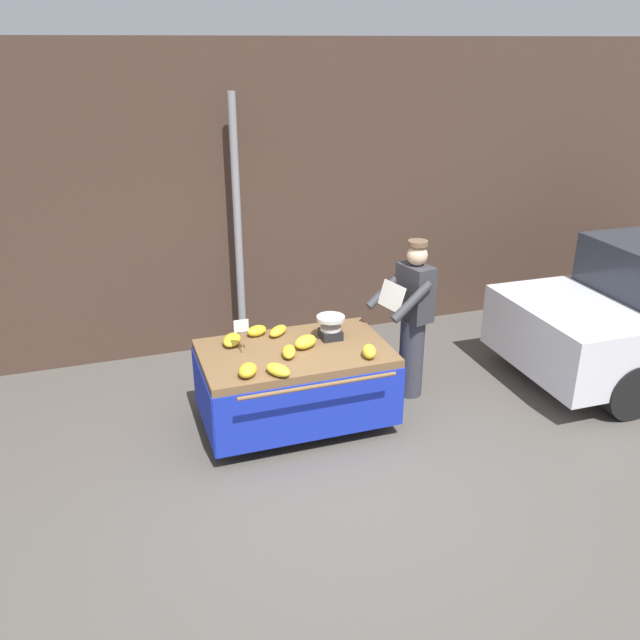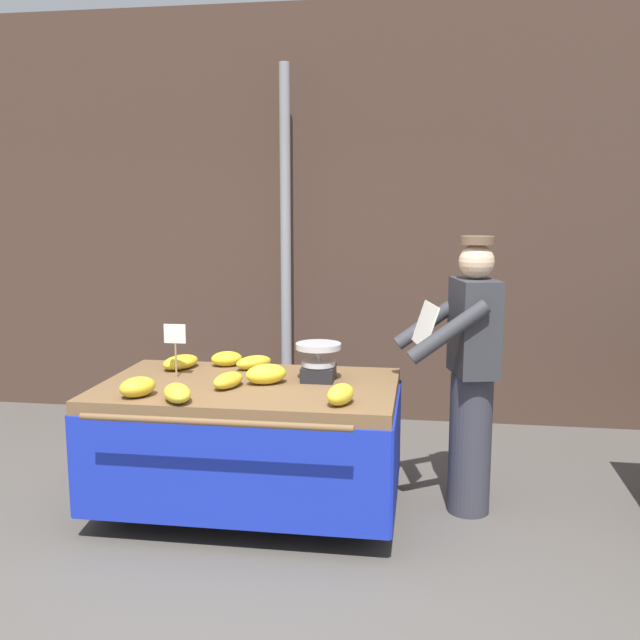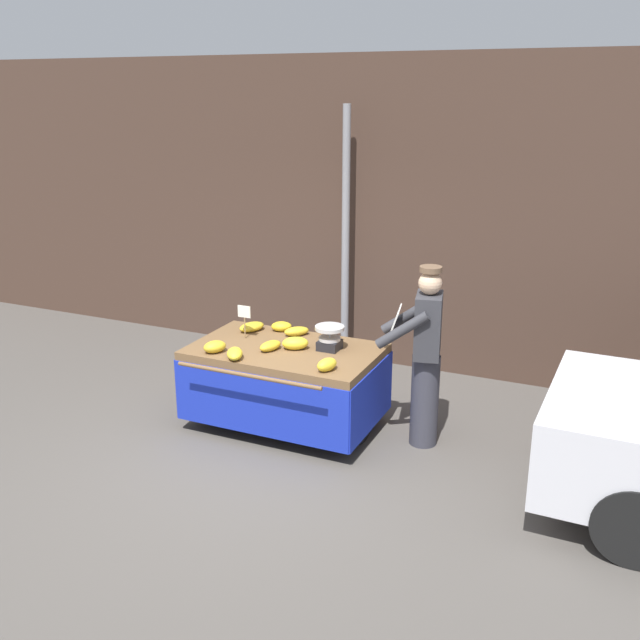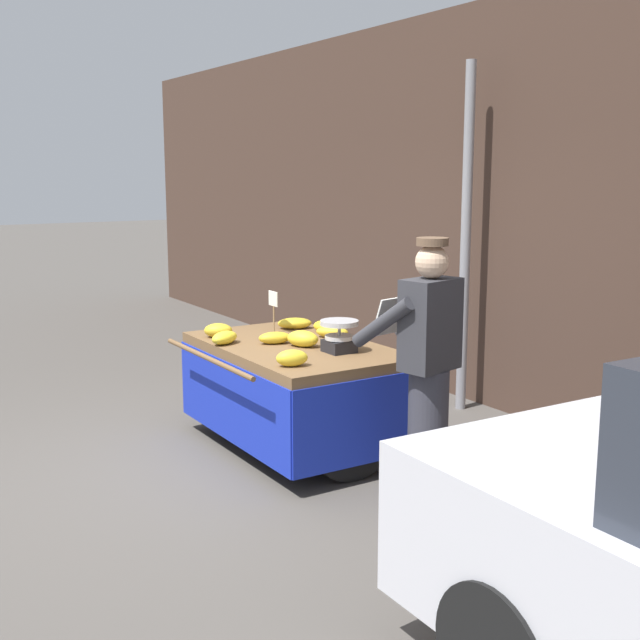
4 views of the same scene
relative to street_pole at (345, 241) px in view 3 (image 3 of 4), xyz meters
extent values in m
plane|color=#514C47|center=(0.25, -2.73, -1.52)|extent=(60.00, 60.00, 0.00)
cube|color=#473328|center=(0.25, 0.38, 0.27)|extent=(16.00, 0.24, 3.59)
cylinder|color=gray|center=(0.00, 0.00, 0.00)|extent=(0.09, 0.09, 3.05)
cube|color=brown|center=(0.12, -1.81, -0.74)|extent=(1.79, 1.09, 0.08)
cylinder|color=black|center=(-0.69, -1.81, -1.15)|extent=(0.05, 0.76, 0.76)
cylinder|color=#B7B7BC|center=(-0.72, -1.81, -1.15)|extent=(0.01, 0.14, 0.14)
cylinder|color=black|center=(0.94, -1.81, -1.15)|extent=(0.05, 0.76, 0.76)
cylinder|color=#B7B7BC|center=(0.97, -1.81, -1.15)|extent=(0.01, 0.14, 0.14)
cylinder|color=#4C4742|center=(0.12, -1.34, -1.15)|extent=(0.05, 0.05, 0.74)
cube|color=#192DB2|center=(0.12, -2.35, -1.08)|extent=(1.79, 0.02, 0.60)
cube|color=#192DB2|center=(0.12, -1.26, -1.08)|extent=(1.79, 0.02, 0.60)
cube|color=#192DB2|center=(-0.77, -1.81, -1.08)|extent=(0.02, 1.09, 0.60)
cube|color=#192DB2|center=(1.02, -1.81, -1.08)|extent=(0.02, 1.09, 0.60)
cylinder|color=brown|center=(0.12, -2.53, -0.72)|extent=(1.44, 0.04, 0.04)
cube|color=black|center=(0.53, -1.67, -0.66)|extent=(0.20, 0.20, 0.09)
cylinder|color=#B7B7BC|center=(0.53, -1.67, -0.56)|extent=(0.02, 0.02, 0.11)
cylinder|color=#B7B7BC|center=(0.53, -1.67, -0.48)|extent=(0.28, 0.28, 0.04)
cylinder|color=#B7B7BC|center=(0.53, -1.67, -0.59)|extent=(0.21, 0.21, 0.03)
cylinder|color=#997A51|center=(-0.37, -1.72, -0.59)|extent=(0.01, 0.01, 0.22)
cube|color=white|center=(-0.37, -1.73, -0.42)|extent=(0.14, 0.01, 0.12)
ellipsoid|color=gold|center=(-0.42, -1.49, -0.66)|extent=(0.27, 0.33, 0.09)
ellipsoid|color=gold|center=(0.03, -1.93, -0.66)|extent=(0.19, 0.28, 0.09)
ellipsoid|color=gold|center=(-0.14, -1.37, -0.65)|extent=(0.25, 0.21, 0.10)
ellipsoid|color=gold|center=(0.06, -1.43, -0.66)|extent=(0.27, 0.27, 0.09)
ellipsoid|color=yellow|center=(0.23, -1.80, -0.64)|extent=(0.30, 0.26, 0.12)
ellipsoid|color=gold|center=(-0.42, -2.19, -0.65)|extent=(0.25, 0.27, 0.11)
ellipsoid|color=yellow|center=(0.73, -2.18, -0.64)|extent=(0.19, 0.25, 0.11)
ellipsoid|color=yellow|center=(-0.16, -2.26, -0.65)|extent=(0.25, 0.30, 0.10)
cylinder|color=#383842|center=(1.47, -1.60, -1.08)|extent=(0.26, 0.26, 0.88)
cube|color=#333338|center=(1.47, -1.60, -0.35)|extent=(0.31, 0.42, 0.58)
sphere|color=#DBB28E|center=(1.47, -1.60, 0.04)|extent=(0.21, 0.21, 0.21)
cylinder|color=brown|center=(1.47, -1.60, 0.17)|extent=(0.20, 0.20, 0.05)
cylinder|color=#333338|center=(1.31, -1.86, -0.34)|extent=(0.49, 0.19, 0.37)
cylinder|color=#333338|center=(1.22, -1.45, -0.34)|extent=(0.49, 0.19, 0.37)
cube|color=silver|center=(1.18, -1.67, -0.33)|extent=(0.17, 0.35, 0.25)
cylinder|color=black|center=(3.34, -2.76, -1.22)|extent=(0.60, 0.19, 0.60)
camera|label=1|loc=(-1.49, -7.30, 2.02)|focal=37.28mm
camera|label=2|loc=(1.17, -5.85, 0.36)|focal=39.34mm
camera|label=3|loc=(3.14, -7.64, 1.67)|focal=40.70mm
camera|label=4|loc=(5.35, -4.84, 0.59)|focal=45.46mm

